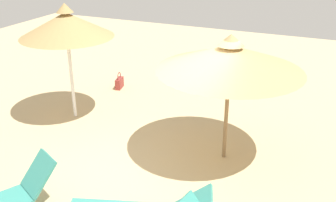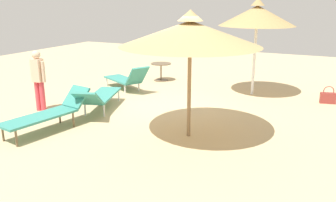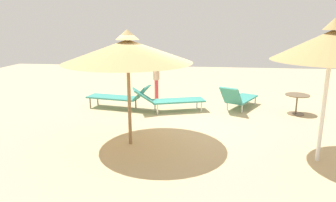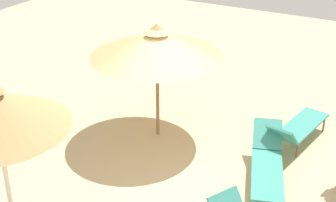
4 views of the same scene
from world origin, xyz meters
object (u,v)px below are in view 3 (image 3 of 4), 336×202
parasol_umbrella_back (332,45)px  lounge_chair_near_right (168,99)px  lounge_chair_edge (120,96)px  parasol_umbrella_near_left (128,51)px  lounge_chair_front (239,98)px  person_standing_far_right (156,76)px  side_table_round (297,101)px

parasol_umbrella_back → lounge_chair_near_right: (3.49, -3.14, -1.94)m
lounge_chair_near_right → lounge_chair_edge: lounge_chair_edge is taller
parasol_umbrella_near_left → lounge_chair_front: (-2.78, -3.32, -1.78)m
lounge_chair_near_right → person_standing_far_right: bearing=-67.0°
lounge_chair_near_right → side_table_round: bearing=-176.6°
parasol_umbrella_back → person_standing_far_right: bearing=-48.1°
person_standing_far_right → side_table_round: size_ratio=2.20×
lounge_chair_edge → lounge_chair_near_right: bearing=174.8°
lounge_chair_front → lounge_chair_near_right: bearing=14.6°
parasol_umbrella_near_left → parasol_umbrella_back: parasol_umbrella_back is taller
parasol_umbrella_back → parasol_umbrella_near_left: bearing=-5.7°
parasol_umbrella_near_left → lounge_chair_front: size_ratio=1.43×
lounge_chair_front → parasol_umbrella_near_left: bearing=50.0°
lounge_chair_edge → parasol_umbrella_back: bearing=147.2°
parasol_umbrella_near_left → parasol_umbrella_back: (-4.04, 0.40, 0.19)m
lounge_chair_near_right → person_standing_far_right: 1.61m
parasol_umbrella_back → lounge_chair_edge: (5.10, -3.29, -1.93)m
parasol_umbrella_near_left → side_table_round: 5.66m
lounge_chair_edge → side_table_round: (-5.56, -0.09, 0.01)m
parasol_umbrella_back → side_table_round: size_ratio=3.98×
parasol_umbrella_back → lounge_chair_edge: 6.37m
lounge_chair_edge → lounge_chair_front: bearing=-173.6°
parasol_umbrella_back → lounge_chair_near_right: size_ratio=1.23×
parasol_umbrella_near_left → lounge_chair_near_right: parasol_umbrella_near_left is taller
person_standing_far_right → lounge_chair_edge: bearing=51.5°
parasol_umbrella_near_left → lounge_chair_front: bearing=-130.0°
person_standing_far_right → parasol_umbrella_back: bearing=131.9°
parasol_umbrella_back → lounge_chair_edge: size_ratio=1.32×
parasol_umbrella_near_left → person_standing_far_right: size_ratio=1.82×
lounge_chair_edge → lounge_chair_front: (-3.85, -0.43, -0.04)m
side_table_round → person_standing_far_right: bearing=-14.5°
lounge_chair_near_right → person_standing_far_right: size_ratio=1.48×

